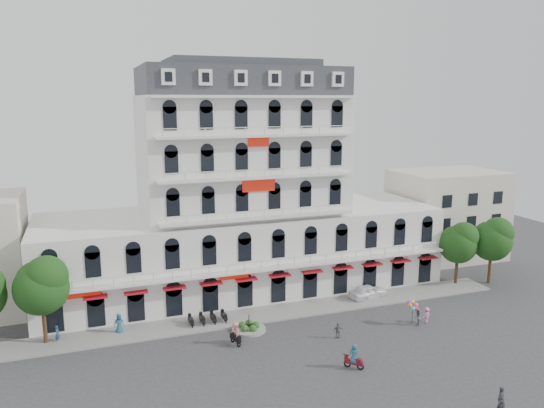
% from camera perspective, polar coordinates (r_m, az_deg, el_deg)
% --- Properties ---
extents(ground, '(120.00, 120.00, 0.00)m').
position_cam_1_polar(ground, '(47.68, 3.33, -15.75)').
color(ground, '#38383A').
rests_on(ground, ground).
extents(sidewalk, '(53.00, 4.00, 0.16)m').
position_cam_1_polar(sidewalk, '(55.25, -0.41, -11.71)').
color(sidewalk, gray).
rests_on(sidewalk, ground).
extents(main_building, '(45.00, 15.00, 25.80)m').
position_cam_1_polar(main_building, '(60.58, -3.26, 0.11)').
color(main_building, silver).
rests_on(main_building, ground).
extents(flank_building_east, '(14.00, 10.00, 12.00)m').
position_cam_1_polar(flank_building_east, '(76.98, 18.25, -1.06)').
color(flank_building_east, beige).
rests_on(flank_building_east, ground).
extents(traffic_island, '(3.20, 3.20, 1.60)m').
position_cam_1_polar(traffic_island, '(51.71, -2.50, -13.18)').
color(traffic_island, gray).
rests_on(traffic_island, ground).
extents(parked_scooter_row, '(4.40, 1.80, 1.10)m').
position_cam_1_polar(parked_scooter_row, '(53.51, -6.92, -12.69)').
color(parked_scooter_row, black).
rests_on(parked_scooter_row, ground).
extents(tree_west_inner, '(4.76, 4.76, 8.25)m').
position_cam_1_polar(tree_west_inner, '(51.19, -23.55, -7.87)').
color(tree_west_inner, '#382314').
rests_on(tree_west_inner, ground).
extents(tree_east_inner, '(4.40, 4.37, 7.57)m').
position_cam_1_polar(tree_east_inner, '(65.92, 19.45, -3.84)').
color(tree_east_inner, '#382314').
rests_on(tree_east_inner, ground).
extents(tree_east_outer, '(4.65, 4.65, 8.05)m').
position_cam_1_polar(tree_east_outer, '(67.69, 22.64, -3.40)').
color(tree_east_outer, '#382314').
rests_on(tree_east_outer, ground).
extents(parked_car, '(4.78, 2.58, 1.55)m').
position_cam_1_polar(parked_car, '(60.13, 10.32, -9.25)').
color(parked_car, white).
rests_on(parked_car, ground).
extents(rider_east, '(1.31, 1.31, 2.14)m').
position_cam_1_polar(rider_east, '(45.32, 8.82, -15.88)').
color(rider_east, maroon).
rests_on(rider_east, ground).
extents(rider_northeast, '(1.44, 1.18, 2.37)m').
position_cam_1_polar(rider_northeast, '(41.84, 23.38, -18.96)').
color(rider_northeast, black).
rests_on(rider_northeast, ground).
extents(rider_center, '(0.87, 1.68, 2.14)m').
position_cam_1_polar(rider_center, '(48.78, -3.96, -13.63)').
color(rider_center, black).
rests_on(rider_center, ground).
extents(pedestrian_left, '(1.07, 0.84, 1.94)m').
position_cam_1_polar(pedestrian_left, '(52.75, -16.12, -12.27)').
color(pedestrian_left, '#285B79').
rests_on(pedestrian_left, ground).
extents(pedestrian_mid, '(0.93, 0.52, 1.49)m').
position_cam_1_polar(pedestrian_mid, '(50.34, 7.11, -13.35)').
color(pedestrian_mid, slate).
rests_on(pedestrian_mid, ground).
extents(pedestrian_right, '(1.13, 0.80, 1.59)m').
position_cam_1_polar(pedestrian_right, '(55.25, 16.29, -11.39)').
color(pedestrian_right, pink).
rests_on(pedestrian_right, ground).
extents(pedestrian_far, '(0.57, 0.69, 1.61)m').
position_cam_1_polar(pedestrian_far, '(52.86, -22.08, -12.82)').
color(pedestrian_far, navy).
rests_on(pedestrian_far, ground).
extents(balloon_vendor, '(1.45, 1.32, 2.45)m').
position_cam_1_polar(balloon_vendor, '(54.24, 15.19, -11.20)').
color(balloon_vendor, slate).
rests_on(balloon_vendor, ground).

